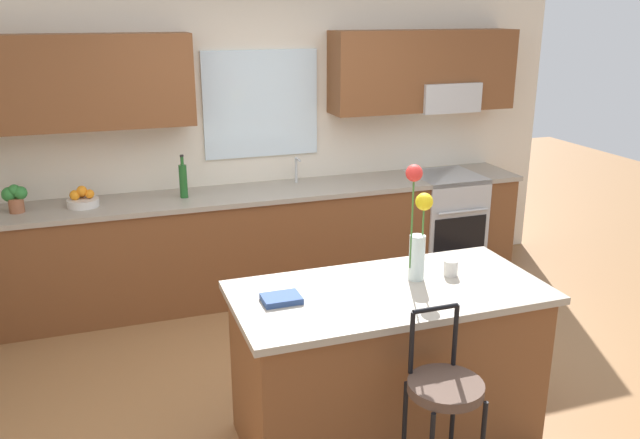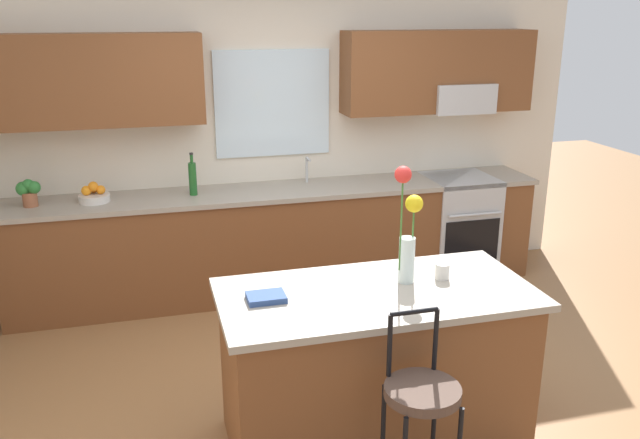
% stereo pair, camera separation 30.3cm
% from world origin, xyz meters
% --- Properties ---
extents(ground_plane, '(14.00, 14.00, 0.00)m').
position_xyz_m(ground_plane, '(0.00, 0.00, 0.00)').
color(ground_plane, olive).
extents(back_wall_assembly, '(5.60, 0.50, 2.70)m').
position_xyz_m(back_wall_assembly, '(0.03, 1.99, 1.51)').
color(back_wall_assembly, beige).
rests_on(back_wall_assembly, ground).
extents(counter_run, '(4.56, 0.64, 0.92)m').
position_xyz_m(counter_run, '(0.00, 1.70, 0.47)').
color(counter_run, brown).
rests_on(counter_run, ground).
extents(sink_faucet, '(0.02, 0.13, 0.23)m').
position_xyz_m(sink_faucet, '(0.27, 1.84, 1.06)').
color(sink_faucet, '#B7BABC').
rests_on(sink_faucet, counter_run).
extents(oven_range, '(0.60, 0.64, 0.92)m').
position_xyz_m(oven_range, '(1.66, 1.68, 0.46)').
color(oven_range, '#B7BABC').
rests_on(oven_range, ground).
extents(kitchen_island, '(1.72, 0.84, 0.92)m').
position_xyz_m(kitchen_island, '(0.06, -0.51, 0.46)').
color(kitchen_island, brown).
rests_on(kitchen_island, ground).
extents(bar_stool_near, '(0.36, 0.36, 1.04)m').
position_xyz_m(bar_stool_near, '(0.06, -1.14, 0.64)').
color(bar_stool_near, black).
rests_on(bar_stool_near, ground).
extents(flower_vase, '(0.17, 0.11, 0.67)m').
position_xyz_m(flower_vase, '(0.26, -0.43, 1.23)').
color(flower_vase, silver).
rests_on(flower_vase, kitchen_island).
extents(mug_ceramic, '(0.08, 0.08, 0.09)m').
position_xyz_m(mug_ceramic, '(0.48, -0.45, 0.97)').
color(mug_ceramic, silver).
rests_on(mug_ceramic, kitchen_island).
extents(cookbook, '(0.20, 0.15, 0.03)m').
position_xyz_m(cookbook, '(-0.54, -0.47, 0.94)').
color(cookbook, navy).
rests_on(cookbook, kitchen_island).
extents(fruit_bowl_oranges, '(0.24, 0.24, 0.16)m').
position_xyz_m(fruit_bowl_oranges, '(-1.50, 1.70, 0.97)').
color(fruit_bowl_oranges, silver).
rests_on(fruit_bowl_oranges, counter_run).
extents(bottle_olive_oil, '(0.06, 0.06, 0.35)m').
position_xyz_m(bottle_olive_oil, '(-0.73, 1.70, 1.06)').
color(bottle_olive_oil, '#1E5923').
rests_on(bottle_olive_oil, counter_run).
extents(potted_plant_small, '(0.18, 0.12, 0.21)m').
position_xyz_m(potted_plant_small, '(-1.98, 1.70, 1.04)').
color(potted_plant_small, '#9E5B3D').
rests_on(potted_plant_small, counter_run).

